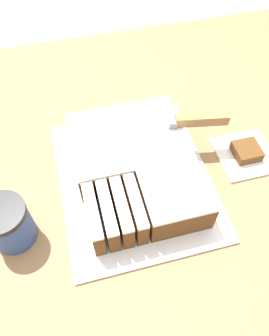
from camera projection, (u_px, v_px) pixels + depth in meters
ground_plane at (133, 297)px, 1.40m from camera, size 8.00×8.00×0.00m
countertop at (132, 261)px, 1.04m from camera, size 1.40×1.10×0.89m
cake_board at (134, 179)px, 0.68m from camera, size 0.31×0.37×0.01m
cake at (136, 166)px, 0.65m from camera, size 0.23×0.29×0.07m
knife at (187, 121)px, 0.66m from camera, size 0.28×0.07×0.02m
coffee_cup at (9, 224)px, 0.57m from camera, size 0.08×0.08×0.10m
paper_napkin at (245, 155)px, 0.72m from camera, size 0.12×0.12×0.01m
brownie at (247, 151)px, 0.71m from camera, size 0.05×0.05×0.02m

